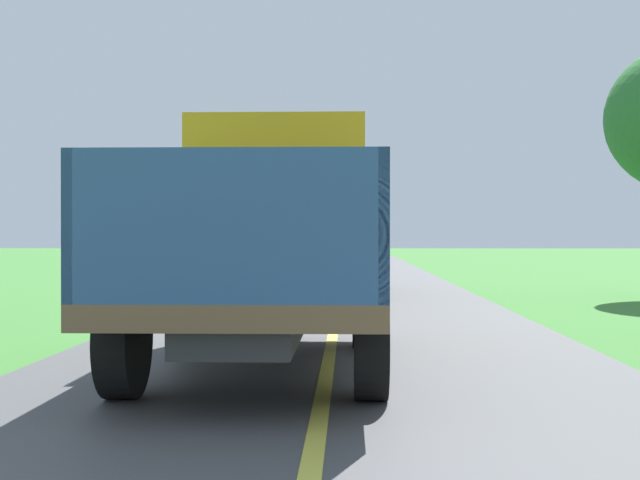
% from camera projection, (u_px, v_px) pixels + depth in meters
% --- Properties ---
extents(banana_truck_near, '(2.38, 5.82, 2.80)m').
position_uv_depth(banana_truck_near, '(273.00, 235.00, 9.82)').
color(banana_truck_near, '#2D2D30').
rests_on(banana_truck_near, road_surface).
extents(banana_truck_far, '(2.38, 5.81, 2.80)m').
position_uv_depth(banana_truck_far, '(324.00, 235.00, 21.47)').
color(banana_truck_far, '#2D2D30').
rests_on(banana_truck_far, road_surface).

